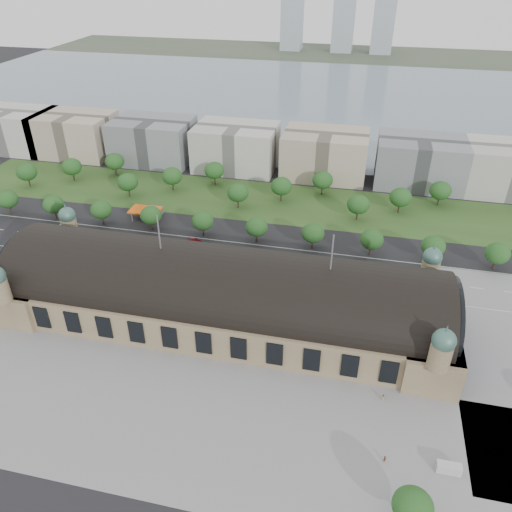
% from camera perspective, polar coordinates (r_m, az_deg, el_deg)
% --- Properties ---
extents(ground, '(900.00, 900.00, 0.00)m').
position_cam_1_polar(ground, '(173.37, -3.82, -7.11)').
color(ground, black).
rests_on(ground, ground).
extents(station, '(150.00, 48.40, 44.30)m').
position_cam_1_polar(station, '(167.06, -3.94, -4.38)').
color(station, '#99815F').
rests_on(station, ground).
extents(plaza_south, '(190.00, 48.00, 0.12)m').
position_cam_1_polar(plaza_south, '(141.48, -4.90, -18.76)').
color(plaza_south, gray).
rests_on(plaza_south, ground).
extents(road_slab, '(260.00, 26.00, 0.10)m').
position_cam_1_polar(road_slab, '(207.98, -6.22, 0.18)').
color(road_slab, black).
rests_on(road_slab, ground).
extents(grass_belt, '(300.00, 45.00, 0.10)m').
position_cam_1_polar(grass_belt, '(252.89, -1.25, 6.51)').
color(grass_belt, '#2C4B1E').
rests_on(grass_belt, ground).
extents(petrol_station, '(14.00, 13.00, 5.05)m').
position_cam_1_polar(petrol_station, '(240.19, -11.96, 5.10)').
color(petrol_station, '#EC5A0D').
rests_on(petrol_station, ground).
extents(lake, '(700.00, 320.00, 0.08)m').
position_cam_1_polar(lake, '(441.72, 7.44, 17.58)').
color(lake, slate).
rests_on(lake, ground).
extents(far_shore, '(700.00, 120.00, 0.14)m').
position_cam_1_polar(far_shore, '(636.79, 9.62, 21.89)').
color(far_shore, '#44513D').
rests_on(far_shore, ground).
extents(far_tower_left, '(24.00, 24.00, 80.00)m').
position_cam_1_polar(far_tower_left, '(647.65, 4.18, 25.96)').
color(far_tower_left, '#9EA8B2').
rests_on(far_tower_left, ground).
extents(far_tower_mid, '(24.00, 24.00, 85.00)m').
position_cam_1_polar(far_tower_mid, '(640.79, 10.08, 25.76)').
color(far_tower_mid, '#9EA8B2').
rests_on(far_tower_mid, ground).
extents(far_tower_right, '(24.00, 24.00, 75.00)m').
position_cam_1_polar(far_tower_right, '(640.05, 14.44, 24.85)').
color(far_tower_right, '#9EA8B2').
rests_on(far_tower_right, ground).
extents(office_0, '(45.00, 32.00, 24.00)m').
position_cam_1_polar(office_0, '(349.37, -25.72, 12.88)').
color(office_0, beige).
rests_on(office_0, ground).
extents(office_1, '(45.00, 32.00, 24.00)m').
position_cam_1_polar(office_1, '(326.80, -19.97, 12.94)').
color(office_1, '#B9A891').
rests_on(office_1, ground).
extents(office_2, '(45.00, 32.00, 24.00)m').
position_cam_1_polar(office_2, '(303.68, -11.70, 12.80)').
color(office_2, gray).
rests_on(office_2, ground).
extents(office_3, '(45.00, 32.00, 24.00)m').
position_cam_1_polar(office_3, '(287.47, -2.30, 12.33)').
color(office_3, beige).
rests_on(office_3, ground).
extents(office_4, '(45.00, 32.00, 24.00)m').
position_cam_1_polar(office_4, '(279.40, 7.87, 11.45)').
color(office_4, '#B9A891').
rests_on(office_4, ground).
extents(office_5, '(45.00, 32.00, 24.00)m').
position_cam_1_polar(office_5, '(280.15, 18.23, 10.19)').
color(office_5, gray).
rests_on(office_5, ground).
extents(office_6, '(45.00, 32.00, 24.00)m').
position_cam_1_polar(office_6, '(288.34, 27.18, 8.83)').
color(office_6, beige).
rests_on(office_6, ground).
extents(tree_row_0, '(9.60, 9.60, 11.52)m').
position_cam_1_polar(tree_row_0, '(262.76, -26.53, 5.79)').
color(tree_row_0, '#2D2116').
rests_on(tree_row_0, ground).
extents(tree_row_1, '(9.60, 9.60, 11.52)m').
position_cam_1_polar(tree_row_1, '(248.80, -22.14, 5.47)').
color(tree_row_1, '#2D2116').
rests_on(tree_row_1, ground).
extents(tree_row_2, '(9.60, 9.60, 11.52)m').
position_cam_1_polar(tree_row_2, '(236.46, -17.27, 5.06)').
color(tree_row_2, '#2D2116').
rests_on(tree_row_2, ground).
extents(tree_row_3, '(9.60, 9.60, 11.52)m').
position_cam_1_polar(tree_row_3, '(226.00, -11.92, 4.58)').
color(tree_row_3, '#2D2116').
rests_on(tree_row_3, ground).
extents(tree_row_4, '(9.60, 9.60, 11.52)m').
position_cam_1_polar(tree_row_4, '(217.69, -6.11, 4.01)').
color(tree_row_4, '#2D2116').
rests_on(tree_row_4, ground).
extents(tree_row_5, '(9.60, 9.60, 11.52)m').
position_cam_1_polar(tree_row_5, '(211.79, 0.07, 3.35)').
color(tree_row_5, '#2D2116').
rests_on(tree_row_5, ground).
extents(tree_row_6, '(9.60, 9.60, 11.52)m').
position_cam_1_polar(tree_row_6, '(208.50, 6.53, 2.62)').
color(tree_row_6, '#2D2116').
rests_on(tree_row_6, ground).
extents(tree_row_7, '(9.60, 9.60, 11.52)m').
position_cam_1_polar(tree_row_7, '(207.95, 13.09, 1.85)').
color(tree_row_7, '#2D2116').
rests_on(tree_row_7, ground).
extents(tree_row_8, '(9.60, 9.60, 11.52)m').
position_cam_1_polar(tree_row_8, '(210.16, 19.60, 1.06)').
color(tree_row_8, '#2D2116').
rests_on(tree_row_8, ground).
extents(tree_row_9, '(9.60, 9.60, 11.52)m').
position_cam_1_polar(tree_row_9, '(215.03, 25.89, 0.28)').
color(tree_row_9, '#2D2116').
rests_on(tree_row_9, ground).
extents(tree_belt_0, '(10.40, 10.40, 12.48)m').
position_cam_1_polar(tree_belt_0, '(289.81, -24.73, 8.70)').
color(tree_belt_0, '#2D2116').
rests_on(tree_belt_0, ground).
extents(tree_belt_1, '(10.40, 10.40, 12.48)m').
position_cam_1_polar(tree_belt_1, '(288.22, -20.31, 9.55)').
color(tree_belt_1, '#2D2116').
rests_on(tree_belt_1, ground).
extents(tree_belt_2, '(10.40, 10.40, 12.48)m').
position_cam_1_polar(tree_belt_2, '(288.37, -15.85, 10.35)').
color(tree_belt_2, '#2D2116').
rests_on(tree_belt_2, ground).
extents(tree_belt_3, '(10.40, 10.40, 12.48)m').
position_cam_1_polar(tree_belt_3, '(260.33, -14.44, 8.19)').
color(tree_belt_3, '#2D2116').
rests_on(tree_belt_3, ground).
extents(tree_belt_4, '(10.40, 10.40, 12.48)m').
position_cam_1_polar(tree_belt_4, '(262.71, -9.56, 9.00)').
color(tree_belt_4, '#2D2116').
rests_on(tree_belt_4, ground).
extents(tree_belt_5, '(10.40, 10.40, 12.48)m').
position_cam_1_polar(tree_belt_5, '(266.96, -4.78, 9.73)').
color(tree_belt_5, '#2D2116').
rests_on(tree_belt_5, ground).
extents(tree_belt_6, '(10.40, 10.40, 12.48)m').
position_cam_1_polar(tree_belt_6, '(240.93, -2.08, 7.24)').
color(tree_belt_6, '#2D2116').
rests_on(tree_belt_6, ground).
extents(tree_belt_7, '(10.40, 10.40, 12.48)m').
position_cam_1_polar(tree_belt_7, '(247.91, 2.92, 7.97)').
color(tree_belt_7, '#2D2116').
rests_on(tree_belt_7, ground).
extents(tree_belt_8, '(10.40, 10.40, 12.48)m').
position_cam_1_polar(tree_belt_8, '(256.67, 7.63, 8.60)').
color(tree_belt_8, '#2D2116').
rests_on(tree_belt_8, ground).
extents(tree_belt_9, '(10.40, 10.40, 12.48)m').
position_cam_1_polar(tree_belt_9, '(234.14, 11.61, 5.80)').
color(tree_belt_9, '#2D2116').
rests_on(tree_belt_9, ground).
extents(tree_belt_10, '(10.40, 10.40, 12.48)m').
position_cam_1_polar(tree_belt_10, '(245.76, 16.19, 6.46)').
color(tree_belt_10, '#2D2116').
rests_on(tree_belt_10, ground).
extents(tree_belt_11, '(10.40, 10.40, 12.48)m').
position_cam_1_polar(tree_belt_11, '(258.81, 20.34, 7.02)').
color(tree_belt_11, '#2D2116').
rests_on(tree_belt_11, ground).
extents(tree_plaza_s, '(9.00, 9.00, 10.64)m').
position_cam_1_polar(tree_plaza_s, '(124.75, 17.48, -25.63)').
color(tree_plaza_s, '#2D2116').
rests_on(tree_plaza_s, ground).
extents(traffic_car_1, '(4.01, 1.75, 1.28)m').
position_cam_1_polar(traffic_car_1, '(228.02, -18.47, 1.84)').
color(traffic_car_1, gray).
rests_on(traffic_car_1, ground).
extents(traffic_car_2, '(4.95, 2.62, 1.33)m').
position_cam_1_polar(traffic_car_2, '(221.16, -15.65, 1.37)').
color(traffic_car_2, black).
rests_on(traffic_car_2, ground).
extents(traffic_car_3, '(5.85, 2.80, 1.64)m').
position_cam_1_polar(traffic_car_3, '(216.39, -6.98, 1.75)').
color(traffic_car_3, maroon).
rests_on(traffic_car_3, ground).
extents(traffic_car_4, '(4.15, 1.99, 1.37)m').
position_cam_1_polar(traffic_car_4, '(197.98, -3.09, -1.24)').
color(traffic_car_4, '#211C4F').
rests_on(traffic_car_4, ground).
extents(traffic_car_5, '(4.30, 1.68, 1.40)m').
position_cam_1_polar(traffic_car_5, '(199.02, 14.09, -2.09)').
color(traffic_car_5, '#5B6063').
rests_on(traffic_car_5, ground).
extents(traffic_car_6, '(5.99, 2.88, 1.65)m').
position_cam_1_polar(traffic_car_6, '(193.71, 19.72, -4.16)').
color(traffic_car_6, white).
rests_on(traffic_car_6, ground).
extents(parked_car_0, '(4.46, 3.77, 1.44)m').
position_cam_1_polar(parked_car_0, '(223.26, -22.08, 0.41)').
color(parked_car_0, black).
rests_on(parked_car_0, ground).
extents(parked_car_1, '(5.88, 4.96, 1.50)m').
position_cam_1_polar(parked_car_1, '(211.46, -18.69, -0.69)').
color(parked_car_1, maroon).
rests_on(parked_car_1, ground).
extents(parked_car_2, '(4.70, 3.89, 1.28)m').
position_cam_1_polar(parked_car_2, '(206.01, -15.85, -1.12)').
color(parked_car_2, '#191F47').
rests_on(parked_car_2, ground).
extents(parked_car_3, '(4.90, 3.71, 1.56)m').
position_cam_1_polar(parked_car_3, '(200.59, -12.24, -1.49)').
color(parked_car_3, '#58595F').
rests_on(parked_car_3, ground).
extents(parked_car_4, '(4.48, 3.88, 1.46)m').
position_cam_1_polar(parked_car_4, '(204.97, -13.06, -0.83)').
color(parked_car_4, white).
rests_on(parked_car_4, ground).
extents(parked_car_5, '(6.08, 4.95, 1.54)m').
position_cam_1_polar(parked_car_5, '(202.76, -11.62, -1.01)').
color(parked_car_5, gray).
rests_on(parked_car_5, ground).
extents(parked_car_6, '(5.36, 4.72, 1.49)m').
position_cam_1_polar(parked_car_6, '(197.60, -8.11, -1.60)').
color(parked_car_6, black).
rests_on(parked_car_6, ground).
extents(bus_west, '(13.71, 4.33, 3.76)m').
position_cam_1_polar(bus_west, '(202.32, -7.53, -0.29)').
color(bus_west, red).
rests_on(bus_west, ground).
extents(bus_mid, '(10.70, 3.44, 2.93)m').
position_cam_1_polar(bus_mid, '(192.63, -0.63, -1.96)').
color(bus_mid, beige).
rests_on(bus_mid, ground).
extents(bus_east, '(13.51, 4.29, 3.70)m').
position_cam_1_polar(bus_east, '(189.20, 7.03, -2.80)').
color(bus_east, beige).
rests_on(bus_east, ground).
extents(van_south, '(5.88, 2.36, 2.55)m').
position_cam_1_polar(van_south, '(139.93, 21.04, -21.68)').
color(van_south, '#BEBEC0').
rests_on(van_south, ground).
extents(pedestrian_0, '(1.00, 0.64, 1.95)m').
position_cam_1_polar(pedestrian_0, '(150.38, 14.32, -15.40)').
color(pedestrian_0, gray).
rests_on(pedestrian_0, ground).
extents(pedestrian_1, '(0.85, 0.78, 1.94)m').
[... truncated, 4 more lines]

